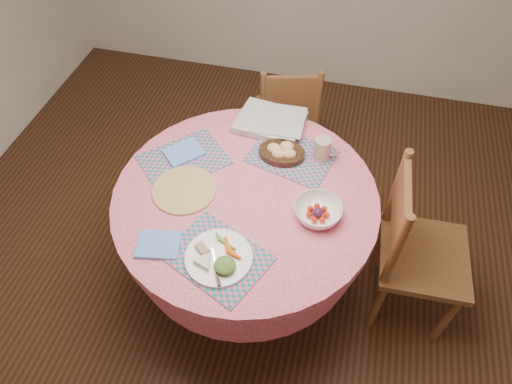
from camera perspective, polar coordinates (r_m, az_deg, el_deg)
ground at (r=2.73m, az=-1.04°, el=-10.46°), size 4.00×4.00×0.00m
dining_table at (r=2.27m, az=-1.23°, el=-3.44°), size 1.24×1.24×0.75m
chair_right at (r=2.36m, az=19.20°, el=-6.77°), size 0.44×0.46×0.97m
chair_back at (r=2.99m, az=3.97°, el=9.55°), size 0.48×0.47×0.86m
placemat_front at (r=1.91m, az=-4.85°, el=-8.10°), size 0.49×0.44×0.01m
placemat_left at (r=2.29m, az=-9.00°, el=4.02°), size 0.49×0.50×0.01m
placemat_back at (r=2.29m, az=4.53°, el=4.54°), size 0.47×0.40×0.01m
wicker_trivet at (r=2.15m, az=-8.95°, el=0.28°), size 0.30×0.30×0.01m
napkin_near at (r=1.98m, az=-12.10°, el=-6.45°), size 0.20×0.17×0.01m
napkin_far at (r=2.31m, az=-9.02°, el=4.93°), size 0.23×0.23×0.01m
dinner_plate at (r=1.89m, az=-4.55°, el=-8.20°), size 0.28×0.28×0.05m
bread_bowl at (r=2.26m, az=3.26°, el=5.06°), size 0.23×0.23×0.08m
latte_mug at (r=2.25m, az=8.34°, el=5.32°), size 0.12×0.08×0.12m
fruit_bowl at (r=2.03m, az=7.74°, el=-2.48°), size 0.26×0.26×0.07m
newspaper_stack at (r=2.43m, az=1.85°, el=8.84°), size 0.37×0.31×0.04m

